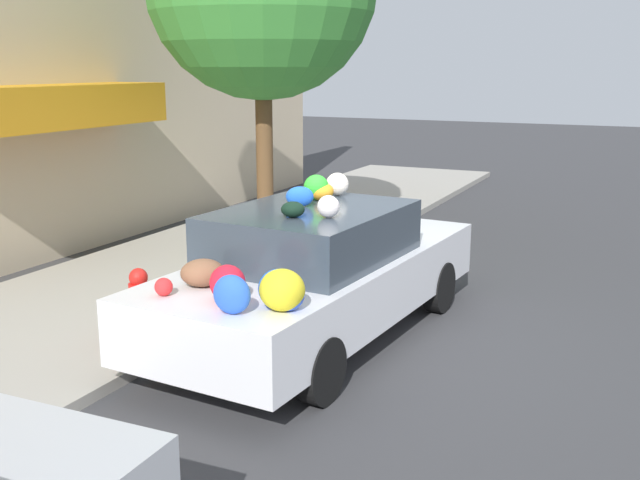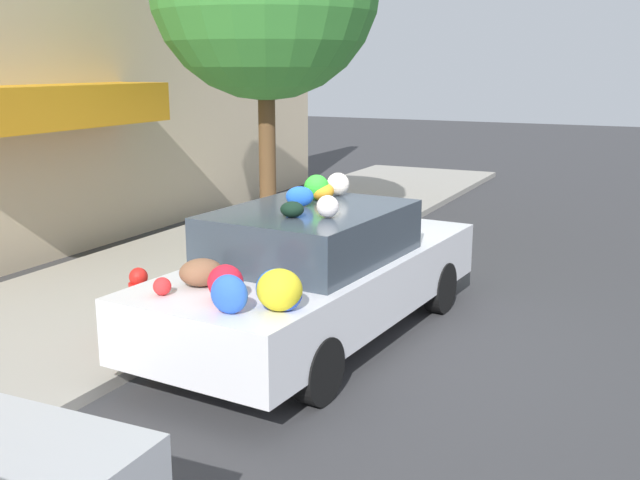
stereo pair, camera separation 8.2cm
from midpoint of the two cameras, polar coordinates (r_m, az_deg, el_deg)
ground_plane at (r=7.67m, az=0.92°, el=-7.44°), size 60.00×60.00×0.00m
sidewalk_curb at (r=9.07m, az=-14.76°, el=-4.24°), size 24.00×3.20×0.11m
fire_hydrant at (r=7.47m, az=-13.25°, el=-4.70°), size 0.20×0.20×0.70m
art_car at (r=7.41m, az=0.04°, el=-2.39°), size 4.44×1.99×1.62m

